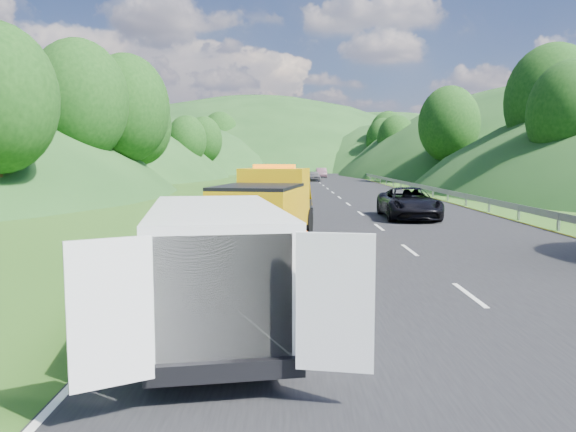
{
  "coord_description": "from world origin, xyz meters",
  "views": [
    {
      "loc": [
        -1.05,
        -14.09,
        3.04
      ],
      "look_at": [
        -0.98,
        2.5,
        1.3
      ],
      "focal_mm": 35.0,
      "sensor_mm": 36.0,
      "label": 1
    }
  ],
  "objects_px": {
    "child": "(253,271)",
    "suitcase": "(176,263)",
    "white_van": "(215,263)",
    "woman": "(187,271)",
    "tow_truck": "(267,206)",
    "spare_tire": "(267,360)",
    "worker": "(302,337)",
    "passing_suv": "(408,219)"
  },
  "relations": [
    {
      "from": "worker",
      "to": "suitcase",
      "type": "height_order",
      "value": "worker"
    },
    {
      "from": "suitcase",
      "to": "passing_suv",
      "type": "relative_size",
      "value": 0.11
    },
    {
      "from": "suitcase",
      "to": "passing_suv",
      "type": "distance_m",
      "value": 16.03
    },
    {
      "from": "white_van",
      "to": "passing_suv",
      "type": "bearing_deg",
      "value": 58.6
    },
    {
      "from": "white_van",
      "to": "worker",
      "type": "xyz_separation_m",
      "value": [
        1.48,
        -0.1,
        -1.27
      ]
    },
    {
      "from": "child",
      "to": "spare_tire",
      "type": "relative_size",
      "value": 1.52
    },
    {
      "from": "child",
      "to": "suitcase",
      "type": "relative_size",
      "value": 1.77
    },
    {
      "from": "tow_truck",
      "to": "worker",
      "type": "xyz_separation_m",
      "value": [
        0.93,
        -10.18,
        -1.36
      ]
    },
    {
      "from": "worker",
      "to": "passing_suv",
      "type": "distance_m",
      "value": 19.31
    },
    {
      "from": "passing_suv",
      "to": "worker",
      "type": "bearing_deg",
      "value": -106.15
    },
    {
      "from": "white_van",
      "to": "woman",
      "type": "height_order",
      "value": "white_van"
    },
    {
      "from": "woman",
      "to": "spare_tire",
      "type": "bearing_deg",
      "value": 175.68
    },
    {
      "from": "white_van",
      "to": "passing_suv",
      "type": "relative_size",
      "value": 1.21
    },
    {
      "from": "suitcase",
      "to": "worker",
      "type": "bearing_deg",
      "value": -58.59
    },
    {
      "from": "worker",
      "to": "spare_tire",
      "type": "distance_m",
      "value": 1.2
    },
    {
      "from": "child",
      "to": "passing_suv",
      "type": "height_order",
      "value": "passing_suv"
    },
    {
      "from": "woman",
      "to": "suitcase",
      "type": "distance_m",
      "value": 0.59
    },
    {
      "from": "tow_truck",
      "to": "white_van",
      "type": "relative_size",
      "value": 1.02
    },
    {
      "from": "white_van",
      "to": "spare_tire",
      "type": "relative_size",
      "value": 9.08
    },
    {
      "from": "woman",
      "to": "passing_suv",
      "type": "xyz_separation_m",
      "value": [
        8.76,
        12.84,
        0.0
      ]
    },
    {
      "from": "white_van",
      "to": "worker",
      "type": "height_order",
      "value": "white_van"
    },
    {
      "from": "tow_truck",
      "to": "woman",
      "type": "height_order",
      "value": "tow_truck"
    },
    {
      "from": "worker",
      "to": "suitcase",
      "type": "distance_m",
      "value": 5.99
    },
    {
      "from": "child",
      "to": "passing_suv",
      "type": "bearing_deg",
      "value": 106.81
    },
    {
      "from": "child",
      "to": "woman",
      "type": "bearing_deg",
      "value": -133.82
    },
    {
      "from": "tow_truck",
      "to": "woman",
      "type": "distance_m",
      "value": 5.21
    },
    {
      "from": "white_van",
      "to": "child",
      "type": "xyz_separation_m",
      "value": [
        0.32,
        5.49,
        -1.27
      ]
    },
    {
      "from": "child",
      "to": "suitcase",
      "type": "bearing_deg",
      "value": -120.54
    },
    {
      "from": "tow_truck",
      "to": "child",
      "type": "distance_m",
      "value": 4.79
    },
    {
      "from": "tow_truck",
      "to": "child",
      "type": "bearing_deg",
      "value": -81.65
    },
    {
      "from": "tow_truck",
      "to": "woman",
      "type": "bearing_deg",
      "value": -102.3
    },
    {
      "from": "white_van",
      "to": "worker",
      "type": "relative_size",
      "value": 3.82
    },
    {
      "from": "woman",
      "to": "child",
      "type": "relative_size",
      "value": 1.62
    },
    {
      "from": "tow_truck",
      "to": "passing_suv",
      "type": "bearing_deg",
      "value": 61.81
    },
    {
      "from": "woman",
      "to": "spare_tire",
      "type": "height_order",
      "value": "woman"
    },
    {
      "from": "white_van",
      "to": "child",
      "type": "bearing_deg",
      "value": 77.04
    },
    {
      "from": "white_van",
      "to": "woman",
      "type": "relative_size",
      "value": 3.68
    },
    {
      "from": "white_van",
      "to": "spare_tire",
      "type": "xyz_separation_m",
      "value": [
        0.92,
        -1.16,
        -1.27
      ]
    },
    {
      "from": "suitcase",
      "to": "child",
      "type": "bearing_deg",
      "value": 14.07
    },
    {
      "from": "woman",
      "to": "child",
      "type": "bearing_deg",
      "value": -113.29
    },
    {
      "from": "woman",
      "to": "spare_tire",
      "type": "relative_size",
      "value": 2.47
    },
    {
      "from": "white_van",
      "to": "suitcase",
      "type": "height_order",
      "value": "white_van"
    }
  ]
}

